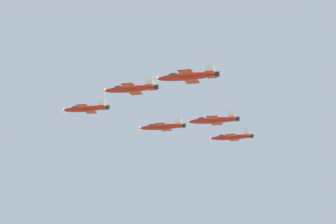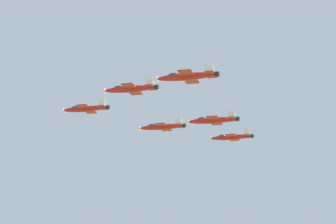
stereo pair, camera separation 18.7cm
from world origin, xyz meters
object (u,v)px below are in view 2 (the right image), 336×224
Objects in this scene: jet_left_wingman at (129,89)px; jet_slot_rear at (212,120)px; jet_right_wingman at (161,127)px; jet_right_outer at (231,137)px; jet_lead at (85,109)px; jet_left_outer at (186,76)px.

jet_left_wingman is 1.03× the size of jet_slot_rear.
jet_right_wingman is 22.46m from jet_right_outer.
jet_right_outer reaches higher than jet_slot_rear.
jet_lead reaches higher than jet_right_wingman.
jet_left_wingman reaches higher than jet_left_outer.
jet_left_outer is 1.03× the size of jet_slot_rear.
jet_lead is at bearing 40.11° from jet_right_wingman.
jet_lead is at bearing -0.56° from jet_slot_rear.
jet_right_wingman is 22.66m from jet_slot_rear.
jet_lead reaches higher than jet_left_wingman.
jet_right_wingman is at bearing -140.03° from jet_lead.
jet_right_wingman is 46.88m from jet_left_outer.
jet_lead is 0.97× the size of jet_left_outer.
jet_right_outer is (37.94, -24.02, -3.00)m from jet_lead.
jet_left_wingman reaches higher than jet_slot_rear.
jet_slot_rear is at bearing 139.38° from jet_right_wingman.
jet_right_outer is at bearing -140.03° from jet_lead.
jet_lead is 0.98× the size of jet_right_wingman.
jet_slot_rear is (10.18, -32.67, -5.47)m from jet_lead.
jet_slot_rear is at bearing -140.44° from jet_left_wingman.
jet_right_wingman reaches higher than jet_slot_rear.
jet_left_wingman is 23.02m from jet_slot_rear.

